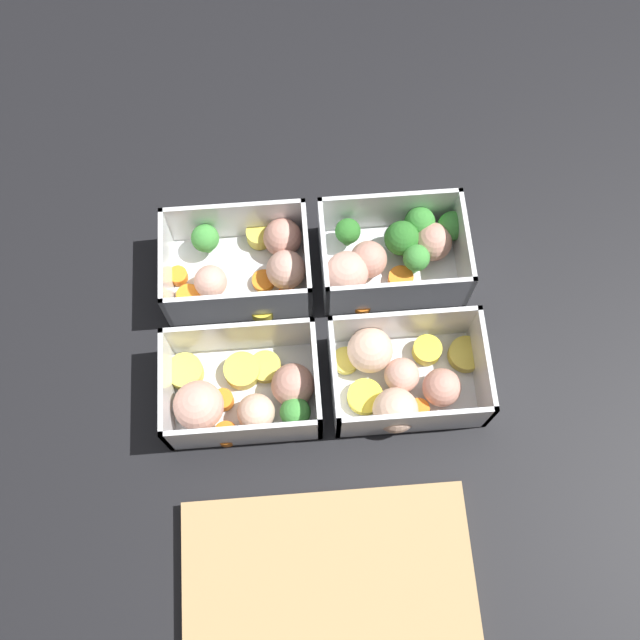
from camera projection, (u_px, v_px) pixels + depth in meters
ground_plane at (320, 328)px, 0.82m from camera, size 4.00×4.00×0.00m
container_near_left at (393, 252)px, 0.83m from camera, size 0.17×0.12×0.07m
container_near_right at (248, 264)px, 0.83m from camera, size 0.17×0.13×0.07m
container_far_left at (402, 377)px, 0.78m from camera, size 0.17×0.12×0.07m
container_far_right at (242, 393)px, 0.77m from camera, size 0.17×0.12×0.07m
cutting_board at (329, 588)px, 0.72m from camera, size 0.28×0.18×0.02m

